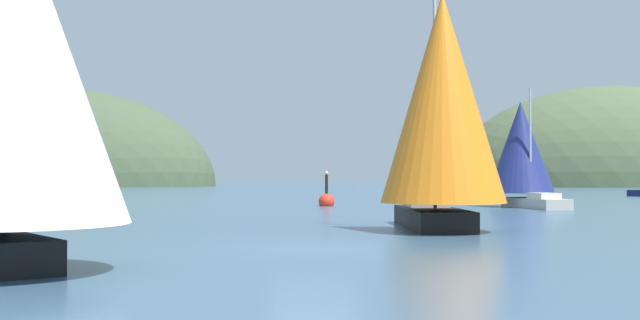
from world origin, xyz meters
The scene contains 7 objects.
ground_plane centered at (0.00, 0.00, 0.00)m, with size 360.00×360.00×0.00m, color #385670.
headland_right centered at (60.00, 135.00, 0.00)m, with size 67.19×44.00×41.20m, color #4C5B3D.
headland_left centered at (-55.00, 135.00, 0.00)m, with size 67.47×44.00×40.44m, color #425138.
sailboat_orange_sail centered at (4.68, 6.64, 4.60)m, with size 4.70×8.49×10.12m.
sailboat_white_mainsail centered at (-6.46, -5.36, 4.45)m, with size 7.62×8.53×8.59m.
sailboat_navy_sail centered at (13.57, 29.04, 3.74)m, with size 5.12×7.78×7.77m.
channel_buoy centered at (0.63, 30.98, 0.37)m, with size 1.10×1.10×2.64m.
Camera 1 is at (0.18, -21.46, 2.04)m, focal length 42.83 mm.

